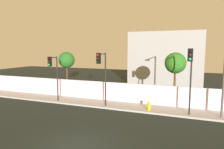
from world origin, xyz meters
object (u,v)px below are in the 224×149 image
at_px(fire_hydrant, 149,106).
at_px(roadside_tree_midleft, 175,63).
at_px(traffic_light_left, 190,68).
at_px(traffic_light_right, 102,68).
at_px(traffic_light_center, 53,69).
at_px(roadside_tree_leftmost, 67,60).

distance_m(fire_hydrant, roadside_tree_midleft, 5.16).
distance_m(traffic_light_left, traffic_light_right, 7.08).
distance_m(traffic_light_right, fire_hydrant, 5.04).
height_order(traffic_light_right, fire_hydrant, traffic_light_right).
height_order(traffic_light_left, roadside_tree_midleft, traffic_light_left).
xyz_separation_m(traffic_light_center, traffic_light_right, (5.03, -0.01, 0.26)).
bearing_deg(traffic_light_center, traffic_light_left, -0.76).
bearing_deg(roadside_tree_midleft, traffic_light_center, -159.41).
xyz_separation_m(traffic_light_center, roadside_tree_midleft, (10.77, 4.05, 0.53)).
relative_size(traffic_light_left, traffic_light_right, 1.08).
bearing_deg(roadside_tree_midleft, traffic_light_right, -144.79).
bearing_deg(roadside_tree_midleft, traffic_light_left, -72.43).
xyz_separation_m(fire_hydrant, roadside_tree_midleft, (1.74, 3.57, 3.29)).
bearing_deg(traffic_light_right, roadside_tree_midleft, 35.21).
xyz_separation_m(traffic_light_left, fire_hydrant, (-3.07, 0.63, -3.29)).
bearing_deg(traffic_light_left, traffic_light_right, 178.74).
relative_size(traffic_light_right, fire_hydrant, 6.17).
bearing_deg(traffic_light_left, roadside_tree_midleft, 107.57).
bearing_deg(roadside_tree_leftmost, roadside_tree_midleft, 0.00).
relative_size(roadside_tree_leftmost, roadside_tree_midleft, 0.99).
bearing_deg(traffic_light_right, roadside_tree_leftmost, 146.80).
xyz_separation_m(traffic_light_left, traffic_light_right, (-7.08, 0.16, -0.26)).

